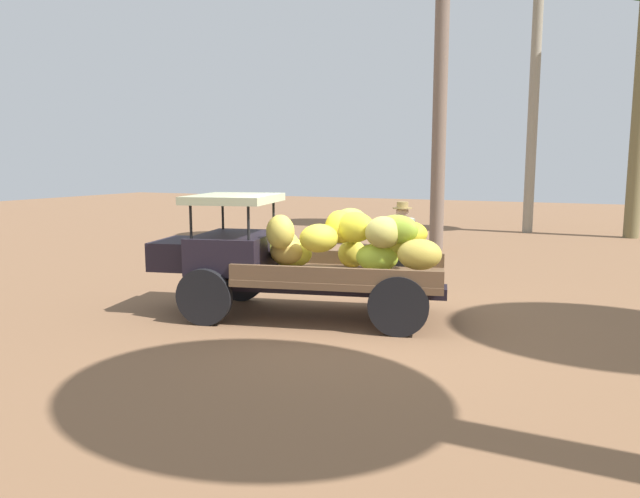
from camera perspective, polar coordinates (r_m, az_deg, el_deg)
ground_plane at (r=9.10m, az=1.95°, el=-6.70°), size 60.00×60.00×0.00m
truck at (r=9.11m, az=-2.13°, el=-0.45°), size 4.65×2.53×1.86m
farmer at (r=10.58m, az=7.81°, el=0.57°), size 0.57×0.54×1.67m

